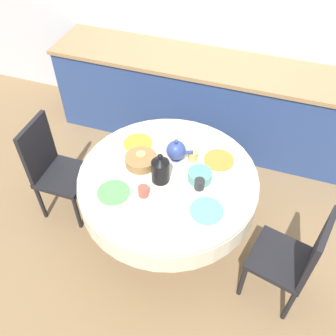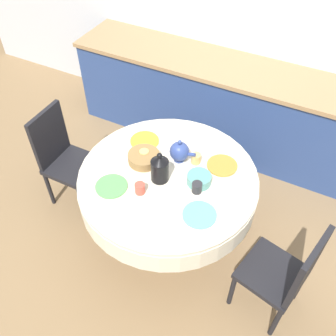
{
  "view_description": "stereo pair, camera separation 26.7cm",
  "coord_description": "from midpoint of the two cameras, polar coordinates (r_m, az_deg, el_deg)",
  "views": [
    {
      "loc": [
        0.6,
        -1.76,
        2.75
      ],
      "look_at": [
        0.0,
        0.0,
        0.82
      ],
      "focal_mm": 40.0,
      "sensor_mm": 36.0,
      "label": 1
    },
    {
      "loc": [
        0.85,
        -1.65,
        2.75
      ],
      "look_at": [
        0.0,
        0.0,
        0.82
      ],
      "focal_mm": 40.0,
      "sensor_mm": 36.0,
      "label": 2
    }
  ],
  "objects": [
    {
      "name": "chair_right",
      "position": [
        3.31,
        -13.49,
        1.79
      ],
      "size": [
        0.4,
        0.4,
        0.93
      ],
      "rotation": [
        0.0,
        0.0,
        -1.56
      ],
      "color": "black",
      "rests_on": "ground_plane"
    },
    {
      "name": "coffee_carafe",
      "position": [
        2.63,
        1.63,
        -0.23
      ],
      "size": [
        0.13,
        0.13,
        0.25
      ],
      "color": "black",
      "rests_on": "dining_table"
    },
    {
      "name": "plate_near_left",
      "position": [
        2.66,
        -5.8,
        -2.94
      ],
      "size": [
        0.23,
        0.23,
        0.01
      ],
      "primitive_type": "cylinder",
      "color": "#5BA85B",
      "rests_on": "dining_table"
    },
    {
      "name": "bread_basket",
      "position": [
        2.81,
        -0.99,
        1.46
      ],
      "size": [
        0.24,
        0.24,
        0.07
      ],
      "primitive_type": "cylinder",
      "color": "olive",
      "rests_on": "dining_table"
    },
    {
      "name": "plate_near_right",
      "position": [
        2.52,
        7.89,
        -7.24
      ],
      "size": [
        0.23,
        0.23,
        0.01
      ],
      "primitive_type": "cylinder",
      "color": "#60BCB7",
      "rests_on": "dining_table"
    },
    {
      "name": "plate_far_right",
      "position": [
        2.84,
        10.93,
        0.25
      ],
      "size": [
        0.23,
        0.23,
        0.01
      ],
      "primitive_type": "cylinder",
      "color": "orange",
      "rests_on": "dining_table"
    },
    {
      "name": "kitchen_counter",
      "position": [
        3.9,
        11.32,
        9.05
      ],
      "size": [
        3.24,
        0.64,
        0.91
      ],
      "color": "#2D4784",
      "rests_on": "ground_plane"
    },
    {
      "name": "cup_far_left",
      "position": [
        2.82,
        -0.94,
        1.87
      ],
      "size": [
        0.07,
        0.07,
        0.08
      ],
      "primitive_type": "cylinder",
      "color": "#DBB766",
      "rests_on": "dining_table"
    },
    {
      "name": "chair_left",
      "position": [
        2.7,
        20.33,
        -15.0
      ],
      "size": [
        0.48,
        0.48,
        0.93
      ],
      "rotation": [
        0.0,
        0.0,
        1.34
      ],
      "color": "black",
      "rests_on": "ground_plane"
    },
    {
      "name": "ground_plane",
      "position": [
        3.31,
        2.34,
        -10.0
      ],
      "size": [
        12.0,
        12.0,
        0.0
      ],
      "primitive_type": "plane",
      "color": "#8E704C"
    },
    {
      "name": "teapot",
      "position": [
        2.79,
        4.52,
        2.39
      ],
      "size": [
        0.21,
        0.15,
        0.2
      ],
      "color": "#33478E",
      "rests_on": "dining_table"
    },
    {
      "name": "wall_back",
      "position": [
        3.77,
        15.08,
        22.04
      ],
      "size": [
        7.0,
        0.05,
        2.6
      ],
      "color": "silver",
      "rests_on": "ground_plane"
    },
    {
      "name": "cup_near_right",
      "position": [
        2.62,
        7.36,
        -3.11
      ],
      "size": [
        0.07,
        0.07,
        0.08
      ],
      "primitive_type": "cylinder",
      "color": "#28282D",
      "rests_on": "dining_table"
    },
    {
      "name": "cup_far_right",
      "position": [
        2.82,
        7.0,
        1.32
      ],
      "size": [
        0.07,
        0.07,
        0.08
      ],
      "primitive_type": "cylinder",
      "color": "#DBB766",
      "rests_on": "dining_table"
    },
    {
      "name": "plate_far_left",
      "position": [
        2.99,
        -1.03,
        4.04
      ],
      "size": [
        0.23,
        0.23,
        0.01
      ],
      "primitive_type": "cylinder",
      "color": "yellow",
      "rests_on": "dining_table"
    },
    {
      "name": "dining_table",
      "position": [
        2.82,
        2.71,
        -3.0
      ],
      "size": [
        1.33,
        1.33,
        0.74
      ],
      "color": "brown",
      "rests_on": "ground_plane"
    },
    {
      "name": "cup_near_left",
      "position": [
        2.59,
        -1.37,
        -3.28
      ],
      "size": [
        0.07,
        0.07,
        0.08
      ],
      "primitive_type": "cylinder",
      "color": "#CC4C3D",
      "rests_on": "dining_table"
    },
    {
      "name": "fruit_bowl",
      "position": [
        2.68,
        7.62,
        -1.86
      ],
      "size": [
        0.17,
        0.17,
        0.07
      ],
      "primitive_type": "cylinder",
      "color": "#569993",
      "rests_on": "dining_table"
    }
  ]
}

